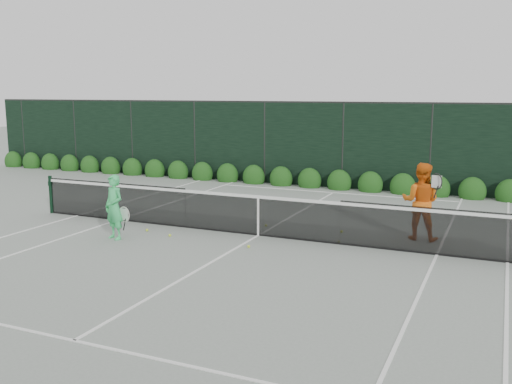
% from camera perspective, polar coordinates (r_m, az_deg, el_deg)
% --- Properties ---
extents(ground, '(80.00, 80.00, 0.00)m').
position_cam_1_polar(ground, '(13.70, 0.23, -4.38)').
color(ground, gray).
rests_on(ground, ground).
extents(tennis_net, '(12.90, 0.10, 1.07)m').
position_cam_1_polar(tennis_net, '(13.58, 0.14, -2.20)').
color(tennis_net, black).
rests_on(tennis_net, ground).
extents(player_woman, '(0.67, 0.52, 1.51)m').
position_cam_1_polar(player_woman, '(13.65, -14.00, -1.48)').
color(player_woman, '#3DD16F').
rests_on(player_woman, ground).
extents(player_man, '(0.93, 0.71, 1.80)m').
position_cam_1_polar(player_man, '(13.70, 16.14, -0.91)').
color(player_man, orange).
rests_on(player_man, ground).
extents(court_lines, '(11.03, 23.83, 0.01)m').
position_cam_1_polar(court_lines, '(13.70, 0.23, -4.36)').
color(court_lines, white).
rests_on(court_lines, ground).
extents(windscreen_fence, '(32.00, 21.07, 3.06)m').
position_cam_1_polar(windscreen_fence, '(11.00, -5.41, 0.07)').
color(windscreen_fence, black).
rests_on(windscreen_fence, ground).
extents(hedge_row, '(31.66, 0.65, 0.94)m').
position_cam_1_polar(hedge_row, '(20.28, 8.32, 0.92)').
color(hedge_row, '#11380F').
rests_on(hedge_row, ground).
extents(tennis_balls, '(4.72, 2.22, 0.07)m').
position_cam_1_polar(tennis_balls, '(13.64, -0.48, -4.30)').
color(tennis_balls, '#CAE533').
rests_on(tennis_balls, ground).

